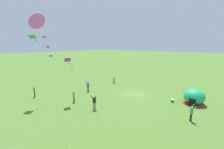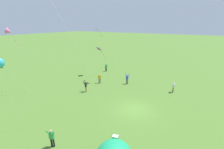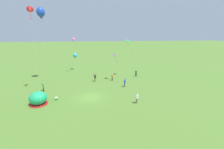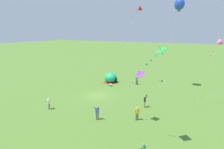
{
  "view_description": "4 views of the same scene",
  "coord_description": "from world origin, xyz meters",
  "views": [
    {
      "loc": [
        -12.46,
        20.36,
        8.08
      ],
      "look_at": [
        2.49,
        3.25,
        3.49
      ],
      "focal_mm": 24.0,
      "sensor_mm": 36.0,
      "label": 1
    },
    {
      "loc": [
        -15.33,
        -5.85,
        10.08
      ],
      "look_at": [
        2.9,
        4.96,
        2.86
      ],
      "focal_mm": 24.0,
      "sensor_mm": 36.0,
      "label": 2
    },
    {
      "loc": [
        1.23,
        -24.7,
        11.32
      ],
      "look_at": [
        3.94,
        0.31,
        3.99
      ],
      "focal_mm": 24.0,
      "sensor_mm": 36.0,
      "label": 3
    },
    {
      "loc": [
        23.62,
        14.92,
        10.6
      ],
      "look_at": [
        0.54,
        3.04,
        4.17
      ],
      "focal_mm": 28.0,
      "sensor_mm": 36.0,
      "label": 4
    }
  ],
  "objects": [
    {
      "name": "kite_green",
      "position": [
        8.97,
        11.66,
        8.75
      ],
      "size": [
        1.18,
        7.3,
        9.45
      ],
      "color": "silver",
      "rests_on": "ground"
    },
    {
      "name": "person_with_toddler",
      "position": [
        7.59,
        -3.21,
        0.96
      ],
      "size": [
        0.55,
        0.37,
        1.72
      ],
      "color": "#8C7251",
      "rests_on": "ground"
    },
    {
      "name": "popup_tent",
      "position": [
        -8.14,
        -1.75,
        1.0
      ],
      "size": [
        2.81,
        2.81,
        2.1
      ],
      "color": "#1EAD6B",
      "rests_on": "ground"
    },
    {
      "name": "person_center_field",
      "position": [
        11.38,
        11.51,
        0.96
      ],
      "size": [
        0.55,
        0.37,
        1.72
      ],
      "color": "black",
      "rests_on": "ground"
    },
    {
      "name": "person_near_tent",
      "position": [
        4.9,
        8.73,
        0.96
      ],
      "size": [
        0.41,
        0.5,
        1.72
      ],
      "color": "#4C4C51",
      "rests_on": "ground"
    },
    {
      "name": "kite_purple",
      "position": [
        5.51,
        8.9,
        5.75
      ],
      "size": [
        1.65,
        2.87,
        6.33
      ],
      "color": "silver",
      "rests_on": "ground"
    },
    {
      "name": "ground_plane",
      "position": [
        0.0,
        0.0,
        0.0
      ],
      "size": [
        300.0,
        300.0,
        0.0
      ],
      "primitive_type": "plane",
      "color": "#517A2D"
    },
    {
      "name": "cooler_box",
      "position": [
        -5.68,
        -0.49,
        0.22
      ],
      "size": [
        0.49,
        0.61,
        0.44
      ],
      "color": "#1E8C4C",
      "rests_on": "ground"
    },
    {
      "name": "person_flying_kite",
      "position": [
        7.05,
        4.35,
        1.0
      ],
      "size": [
        0.55,
        0.68,
        1.89
      ],
      "color": "#4C4C51",
      "rests_on": "ground"
    },
    {
      "name": "person_strolling",
      "position": [
        0.88,
        8.47,
        1.0
      ],
      "size": [
        0.71,
        0.62,
        1.89
      ],
      "color": "#8C7251",
      "rests_on": "ground"
    },
    {
      "name": "person_far_back",
      "position": [
        -9.12,
        3.76,
        1.0
      ],
      "size": [
        0.64,
        0.72,
        1.89
      ],
      "color": "black",
      "rests_on": "ground"
    },
    {
      "name": "kite_pink",
      "position": [
        -4.43,
        16.77,
        9.07
      ],
      "size": [
        2.12,
        2.49,
        9.59
      ],
      "color": "silver",
      "rests_on": "ground"
    }
  ]
}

